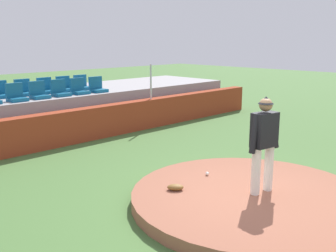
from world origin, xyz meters
The scene contains 18 objects.
ground_plane centered at (0.00, 0.00, 0.00)m, with size 60.00×60.00×0.00m, color #476E35.
pitchers_mound centered at (0.00, 0.00, 0.11)m, with size 4.31×4.31×0.21m, color #985A43.
pitcher centered at (0.17, -0.10, 1.22)m, with size 0.75×0.32×1.74m.
baseball centered at (0.16, 1.15, 0.25)m, with size 0.07×0.07×0.07m, color white.
fielding_glove centered at (-0.87, 1.05, 0.27)m, with size 0.30×0.20×0.11m, color brown.
brick_barrier centered at (0.00, 6.04, 0.48)m, with size 16.25×0.40×0.95m, color #96351D.
fence_post_right centered at (3.11, 6.04, 1.53)m, with size 0.06×0.06×1.15m, color silver.
bleacher_platform centered at (0.00, 8.26, 0.61)m, with size 15.25×3.29×1.21m, color #999598.
stadium_chair_1 centered at (-1.02, 7.11, 1.37)m, with size 0.48×0.44×0.50m.
stadium_chair_2 centered at (-0.33, 7.15, 1.37)m, with size 0.48×0.44×0.50m.
stadium_chair_3 centered at (0.38, 7.17, 1.37)m, with size 0.48×0.44×0.50m.
stadium_chair_4 centered at (1.05, 7.16, 1.37)m, with size 0.48×0.44×0.50m.
stadium_chair_5 centered at (1.73, 7.13, 1.37)m, with size 0.48×0.44×0.50m.
stadium_chair_7 centered at (-1.07, 8.07, 1.37)m, with size 0.48×0.44×0.50m.
stadium_chair_8 centered at (-0.36, 8.05, 1.37)m, with size 0.48×0.44×0.50m.
stadium_chair_9 centered at (0.37, 8.04, 1.37)m, with size 0.48×0.44×0.50m.
stadium_chair_10 centered at (1.05, 8.04, 1.37)m, with size 0.48×0.44×0.50m.
stadium_chair_11 centered at (1.74, 8.06, 1.37)m, with size 0.48×0.44×0.50m.
Camera 1 is at (-5.77, -3.68, 2.90)m, focal length 42.34 mm.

